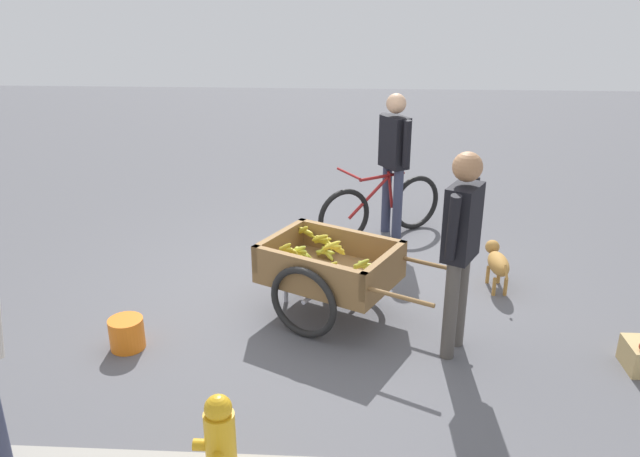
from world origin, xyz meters
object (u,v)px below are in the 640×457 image
bicycle (381,208)px  fruit_cart (329,270)px  vendor_person (461,237)px  dog (497,262)px  cyclist_person (394,152)px  plastic_bucket (127,333)px  fire_hydrant (220,445)px

bicycle → fruit_cart: bearing=74.5°
vendor_person → bicycle: (0.50, -2.41, -0.65)m
fruit_cart → dog: fruit_cart is taller
vendor_person → bicycle: size_ratio=1.16×
cyclist_person → plastic_bucket: cyclist_person is taller
fruit_cart → plastic_bucket: bearing=21.7°
fruit_cart → dog: 1.73m
plastic_bucket → dog: bearing=-158.5°
fruit_cart → dog: bearing=-158.7°
fruit_cart → bicycle: bicycle is taller
dog → fire_hydrant: 3.51m
bicycle → dog: (-1.08, 1.25, -0.08)m
fruit_cart → vendor_person: (-1.02, 0.54, 0.56)m
dog → plastic_bucket: dog is taller
bicycle → cyclist_person: (-0.13, -0.08, 0.64)m
dog → plastic_bucket: (3.22, 1.27, -0.14)m
vendor_person → bicycle: vendor_person is taller
fire_hydrant → plastic_bucket: fire_hydrant is taller
cyclist_person → fire_hydrant: bearing=73.9°
fruit_cart → cyclist_person: bearing=-108.3°
bicycle → dog: bearing=130.8°
fruit_cart → plastic_bucket: fruit_cart is taller
fruit_cart → cyclist_person: (-0.65, -1.96, 0.55)m
dog → fire_hydrant: bearing=52.4°
vendor_person → bicycle: 2.55m
vendor_person → cyclist_person: (0.37, -2.50, -0.01)m
fruit_cart → vendor_person: size_ratio=1.09×
fruit_cart → cyclist_person: cyclist_person is taller
vendor_person → bicycle: bearing=-78.2°
bicycle → plastic_bucket: bearing=49.6°
vendor_person → plastic_bucket: (2.65, 0.11, -0.87)m
vendor_person → plastic_bucket: 2.79m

